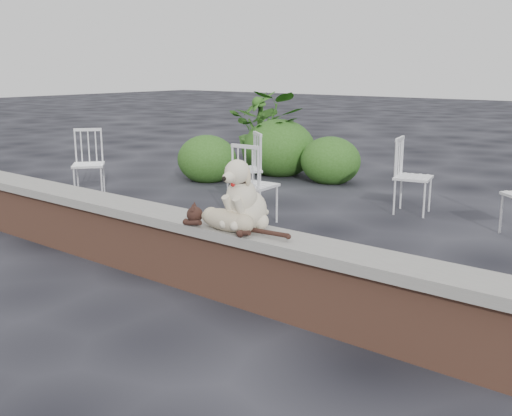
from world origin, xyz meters
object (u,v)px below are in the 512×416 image
Objects in this scene: potted_plant_a at (269,132)px; potted_plant_b at (259,129)px; chair_a at (88,164)px; chair_e at (413,176)px; chair_c at (255,184)px; dog at (247,193)px; cat at (226,219)px; chair_b at (244,168)px.

potted_plant_b is at bearing 140.30° from potted_plant_a.
potted_plant_b is (0.17, 3.63, 0.20)m from chair_a.
potted_plant_b reaches higher than chair_a.
potted_plant_b is at bearing 53.05° from chair_e.
potted_plant_a reaches higher than chair_c.
potted_plant_a is at bearing 125.16° from dog.
dog is 2.36m from chair_c.
potted_plant_a is at bearing 123.67° from cat.
chair_a is 2.74m from chair_c.
chair_a is (-4.13, 1.56, -0.39)m from dog.
chair_c is at bearing 122.92° from cat.
chair_e is 3.42m from potted_plant_a.
chair_e is at bearing 91.20° from cat.
potted_plant_b is (-2.55, 3.33, 0.20)m from chair_c.
cat is (-0.08, -0.15, -0.18)m from dog.
cat is 1.16× the size of chair_c.
potted_plant_a reaches higher than cat.
chair_e is 1.00× the size of chair_c.
chair_c is 3.46m from potted_plant_a.
chair_e is 0.67× the size of potted_plant_a.
chair_e is 2.18m from chair_b.
potted_plant_a is (-3.18, 1.24, 0.23)m from chair_e.
chair_e is 1.00× the size of chair_b.
chair_a is 3.24m from potted_plant_a.
chair_e is at bearing -129.95° from chair_c.
cat is 1.16× the size of chair_e.
chair_b is (-2.10, 2.74, -0.20)m from cat.
dog reaches higher than chair_b.
chair_a is 0.70× the size of potted_plant_b.
potted_plant_b is (-3.77, 1.73, 0.20)m from chair_e.
dog is 5.78m from potted_plant_a.
dog is at bearing -12.22° from chair_b.
potted_plant_b reaches higher than cat.
chair_b is at bearing -20.22° from chair_a.
potted_plant_a is 1.03× the size of potted_plant_b.
cat is 1.16× the size of chair_a.
potted_plant_b reaches higher than dog.
potted_plant_a is (-1.18, 2.10, 0.23)m from chair_b.
chair_c reaches higher than cat.
chair_c is at bearing -52.49° from potted_plant_b.
potted_plant_a reaches higher than dog.
cat is 5.85m from potted_plant_a.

